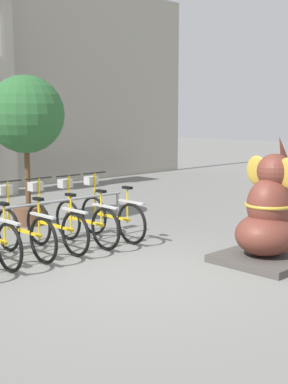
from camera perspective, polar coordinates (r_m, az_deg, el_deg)
The scene contains 8 objects.
ground_plane at distance 7.11m, azimuth -0.30°, elevation -8.89°, with size 60.00×60.00×0.00m, color slate.
bike_rack at distance 8.12m, azimuth -13.08°, elevation -2.48°, with size 3.94×0.05×0.77m.
bicycle_3 at distance 8.09m, azimuth -12.75°, elevation -3.92°, with size 0.48×1.66×1.11m.
bicycle_4 at distance 8.38m, azimuth -9.50°, elevation -3.39°, with size 0.48×1.66×1.11m.
bicycle_5 at distance 8.68m, azimuth -6.36°, elevation -2.92°, with size 0.48×1.66×1.11m.
bicycle_6 at distance 9.03m, azimuth -3.60°, elevation -2.44°, with size 0.48×1.66×1.11m.
elephant_statue at distance 7.80m, azimuth 13.11°, elevation -2.84°, with size 1.22×1.22×1.83m.
potted_tree at distance 10.29m, azimuth -12.50°, elevation 7.67°, with size 1.45×1.45×2.82m.
Camera 1 is at (-4.69, -4.91, 2.12)m, focal length 50.00 mm.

